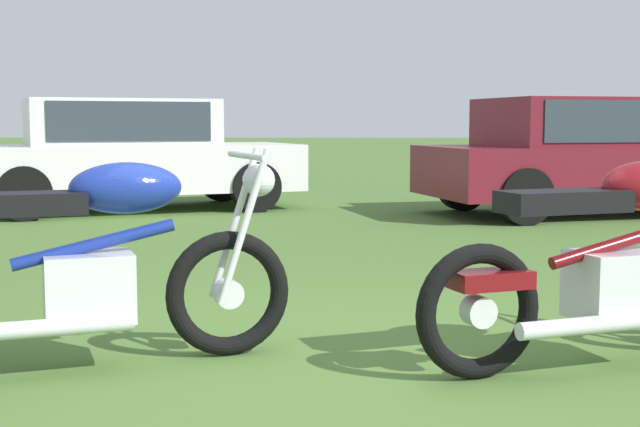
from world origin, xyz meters
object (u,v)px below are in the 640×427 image
Objects in this scene: motorcycle_blue at (89,265)px; car_white at (128,149)px; car_burgundy at (587,150)px; motorcycle_maroon at (617,262)px.

motorcycle_blue is 0.41× the size of car_white.
car_burgundy reaches higher than motorcycle_blue.
motorcycle_maroon is (2.46, 0.19, 0.00)m from motorcycle_blue.
motorcycle_blue is at bearing 161.79° from motorcycle_maroon.
motorcycle_maroon is 7.09m from car_burgundy.
car_burgundy is at bearing 37.87° from motorcycle_blue.
car_burgundy is (5.80, -0.26, 0.00)m from car_white.
car_white is 1.03× the size of car_burgundy.
car_white is at bearing 81.03° from motorcycle_blue.
car_burgundy is (4.04, 7.09, 0.31)m from motorcycle_blue.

